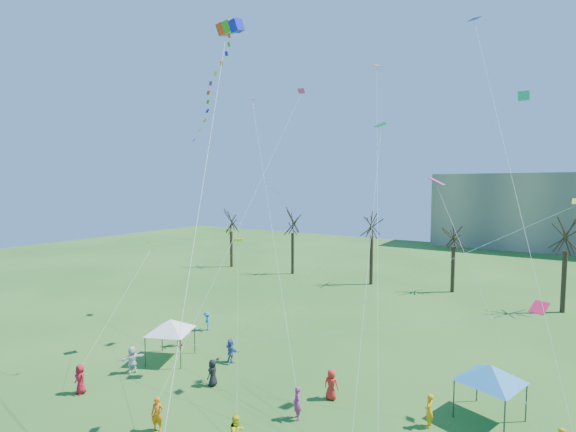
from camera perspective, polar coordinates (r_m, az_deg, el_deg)
The scene contains 6 objects.
bare_tree_row at distance 49.45m, azimuth 21.46°, elevation -3.01°, with size 68.80×8.16×9.83m.
big_box_kite at distance 28.15m, azimuth -10.30°, elevation 17.25°, with size 4.70×7.30×25.63m.
canopy_tent_white at distance 31.02m, azimuth -16.38°, elevation -14.72°, with size 3.64×3.64×2.98m.
canopy_tent_blue at distance 25.36m, azimuth 26.87°, elevation -19.34°, with size 3.82×3.82×3.03m.
festival_crowd at distance 24.62m, azimuth -3.28°, elevation -24.00°, with size 27.22×13.37×1.86m.
small_kites_aloft at distance 25.91m, azimuth 8.69°, elevation 6.79°, with size 26.83×18.89×33.35m.
Camera 1 is at (11.07, -12.36, 12.54)m, focal length 25.00 mm.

